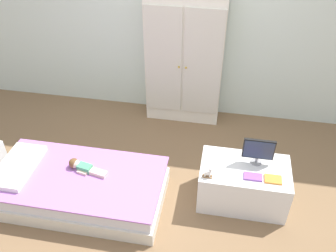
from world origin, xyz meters
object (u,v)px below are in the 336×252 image
at_px(wardrobe, 184,61).
at_px(book_purple, 253,177).
at_px(tv_stand, 243,184).
at_px(tv_monitor, 259,150).
at_px(bed, 80,187).
at_px(rocking_horse_toy, 208,173).
at_px(book_orange, 273,179).
at_px(doll, 81,166).

distance_m(wardrobe, book_purple, 1.62).
bearing_deg(tv_stand, tv_monitor, 42.78).
xyz_separation_m(bed, wardrobe, (0.76, 1.51, 0.62)).
bearing_deg(tv_stand, rocking_horse_toy, -151.98).
height_order(wardrobe, tv_stand, wardrobe).
relative_size(wardrobe, tv_stand, 1.91).
bearing_deg(book_orange, wardrobe, 125.71).
relative_size(tv_stand, book_purple, 5.05).
xyz_separation_m(doll, tv_stand, (1.51, 0.16, -0.12)).
bearing_deg(tv_stand, book_purple, -61.20).
distance_m(tv_stand, book_orange, 0.34).
relative_size(book_purple, book_orange, 1.09).
relative_size(doll, tv_monitor, 1.41).
distance_m(doll, wardrobe, 1.66).
xyz_separation_m(tv_monitor, book_purple, (-0.03, -0.19, -0.14)).
bearing_deg(rocking_horse_toy, wardrobe, 106.53).
xyz_separation_m(tv_monitor, rocking_horse_toy, (-0.41, -0.26, -0.11)).
relative_size(doll, rocking_horse_toy, 3.74).
bearing_deg(book_orange, doll, -178.36).
xyz_separation_m(doll, book_purple, (1.57, 0.05, 0.09)).
xyz_separation_m(bed, doll, (-0.00, 0.10, 0.19)).
xyz_separation_m(doll, wardrobe, (0.76, 1.41, 0.44)).
height_order(rocking_horse_toy, book_orange, rocking_horse_toy).
height_order(bed, doll, doll).
height_order(wardrobe, book_purple, wardrobe).
distance_m(bed, tv_monitor, 1.69).
distance_m(bed, book_purple, 1.60).
bearing_deg(tv_monitor, bed, -168.06).
height_order(wardrobe, rocking_horse_toy, wardrobe).
height_order(tv_stand, book_purple, book_purple).
xyz_separation_m(book_purple, book_orange, (0.17, 0.00, -0.00)).
xyz_separation_m(bed, rocking_horse_toy, (1.19, 0.08, 0.32)).
xyz_separation_m(wardrobe, rocking_horse_toy, (0.42, -1.43, -0.31)).
bearing_deg(doll, tv_stand, 6.02).
xyz_separation_m(tv_stand, book_orange, (0.23, -0.11, 0.22)).
bearing_deg(book_purple, wardrobe, 120.67).
bearing_deg(tv_monitor, doll, -171.38).
xyz_separation_m(wardrobe, book_purple, (0.81, -1.36, -0.34)).
xyz_separation_m(tv_monitor, book_orange, (0.14, -0.19, -0.14)).
bearing_deg(rocking_horse_toy, book_purple, 9.30).
distance_m(bed, wardrobe, 1.80).
bearing_deg(bed, rocking_horse_toy, 3.98).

